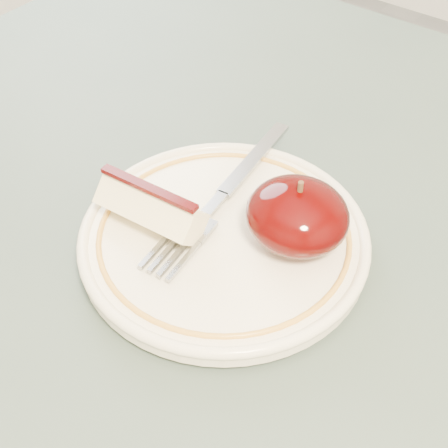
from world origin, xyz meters
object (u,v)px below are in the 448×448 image
Objects in this scene: apple_half at (297,215)px; fork at (222,195)px; table at (208,337)px; plate at (224,237)px.

fork is at bearing 179.48° from apple_half.
table is at bearing -161.85° from fork.
plate is at bearing -147.39° from fork.
fork reaches higher than plate.
fork is (-0.02, 0.05, 0.11)m from table.
plate is 1.09× the size of fork.
table is 11.78× the size of apple_half.
table is at bearing -129.78° from apple_half.
apple_half reaches higher than plate.
apple_half is at bearing 31.92° from plate.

